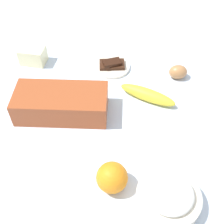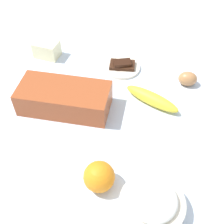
{
  "view_description": "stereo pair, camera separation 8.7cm",
  "coord_description": "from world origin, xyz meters",
  "px_view_note": "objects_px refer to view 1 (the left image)",
  "views": [
    {
      "loc": [
        -0.0,
        -0.59,
        0.68
      ],
      "look_at": [
        0.0,
        0.0,
        0.04
      ],
      "focal_mm": 46.81,
      "sensor_mm": 36.0,
      "label": 1
    },
    {
      "loc": [
        0.09,
        -0.58,
        0.68
      ],
      "look_at": [
        0.0,
        0.0,
        0.04
      ],
      "focal_mm": 46.81,
      "sensor_mm": 36.0,
      "label": 2
    }
  ],
  "objects_px": {
    "egg_near_butter": "(178,72)",
    "chocolate_plate": "(111,66)",
    "loaf_pan": "(61,103)",
    "flour_bowl": "(169,197)",
    "orange_fruit": "(114,177)",
    "butter_block": "(33,56)",
    "banana": "(147,95)"
  },
  "relations": [
    {
      "from": "chocolate_plate",
      "to": "orange_fruit",
      "type": "bearing_deg",
      "value": -89.04
    },
    {
      "from": "butter_block",
      "to": "egg_near_butter",
      "type": "relative_size",
      "value": 1.41
    },
    {
      "from": "loaf_pan",
      "to": "egg_near_butter",
      "type": "distance_m",
      "value": 0.42
    },
    {
      "from": "banana",
      "to": "chocolate_plate",
      "type": "height_order",
      "value": "banana"
    },
    {
      "from": "flour_bowl",
      "to": "butter_block",
      "type": "height_order",
      "value": "flour_bowl"
    },
    {
      "from": "chocolate_plate",
      "to": "banana",
      "type": "bearing_deg",
      "value": -53.67
    },
    {
      "from": "butter_block",
      "to": "chocolate_plate",
      "type": "relative_size",
      "value": 0.69
    },
    {
      "from": "egg_near_butter",
      "to": "chocolate_plate",
      "type": "bearing_deg",
      "value": 167.52
    },
    {
      "from": "orange_fruit",
      "to": "banana",
      "type": "bearing_deg",
      "value": 70.52
    },
    {
      "from": "flour_bowl",
      "to": "chocolate_plate",
      "type": "distance_m",
      "value": 0.54
    },
    {
      "from": "loaf_pan",
      "to": "flour_bowl",
      "type": "height_order",
      "value": "loaf_pan"
    },
    {
      "from": "egg_near_butter",
      "to": "loaf_pan",
      "type": "bearing_deg",
      "value": -156.38
    },
    {
      "from": "flour_bowl",
      "to": "egg_near_butter",
      "type": "height_order",
      "value": "flour_bowl"
    },
    {
      "from": "butter_block",
      "to": "orange_fruit",
      "type": "bearing_deg",
      "value": -59.98
    },
    {
      "from": "flour_bowl",
      "to": "orange_fruit",
      "type": "height_order",
      "value": "orange_fruit"
    },
    {
      "from": "butter_block",
      "to": "loaf_pan",
      "type": "bearing_deg",
      "value": -61.9
    },
    {
      "from": "orange_fruit",
      "to": "butter_block",
      "type": "distance_m",
      "value": 0.59
    },
    {
      "from": "flour_bowl",
      "to": "orange_fruit",
      "type": "xyz_separation_m",
      "value": [
        -0.13,
        0.05,
        0.01
      ]
    },
    {
      "from": "banana",
      "to": "orange_fruit",
      "type": "height_order",
      "value": "orange_fruit"
    },
    {
      "from": "egg_near_butter",
      "to": "chocolate_plate",
      "type": "relative_size",
      "value": 0.49
    },
    {
      "from": "loaf_pan",
      "to": "flour_bowl",
      "type": "xyz_separation_m",
      "value": [
        0.29,
        -0.3,
        -0.01
      ]
    },
    {
      "from": "banana",
      "to": "orange_fruit",
      "type": "relative_size",
      "value": 2.4
    },
    {
      "from": "butter_block",
      "to": "egg_near_butter",
      "type": "bearing_deg",
      "value": -9.48
    },
    {
      "from": "orange_fruit",
      "to": "egg_near_butter",
      "type": "height_order",
      "value": "orange_fruit"
    },
    {
      "from": "flour_bowl",
      "to": "orange_fruit",
      "type": "relative_size",
      "value": 1.95
    },
    {
      "from": "loaf_pan",
      "to": "butter_block",
      "type": "bearing_deg",
      "value": 120.48
    },
    {
      "from": "flour_bowl",
      "to": "chocolate_plate",
      "type": "xyz_separation_m",
      "value": [
        -0.14,
        0.52,
        -0.02
      ]
    },
    {
      "from": "loaf_pan",
      "to": "orange_fruit",
      "type": "relative_size",
      "value": 3.6
    },
    {
      "from": "flour_bowl",
      "to": "butter_block",
      "type": "relative_size",
      "value": 1.72
    },
    {
      "from": "loaf_pan",
      "to": "egg_near_butter",
      "type": "bearing_deg",
      "value": 26.0
    },
    {
      "from": "orange_fruit",
      "to": "loaf_pan",
      "type": "bearing_deg",
      "value": 121.87
    },
    {
      "from": "orange_fruit",
      "to": "chocolate_plate",
      "type": "bearing_deg",
      "value": 90.96
    }
  ]
}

